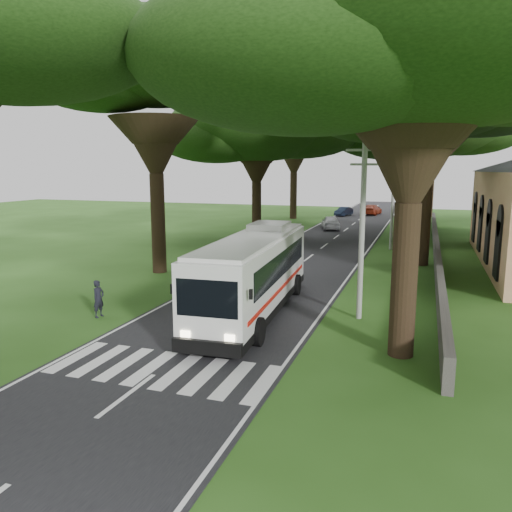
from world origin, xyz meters
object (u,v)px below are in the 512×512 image
object	(u,v)px
pole_near	(362,226)
pole_far	(404,189)
coach_bus	(254,272)
pedestrian	(99,299)
pole_mid	(393,199)
distant_car_a	(331,222)
distant_car_b	(344,211)
distant_car_c	(372,210)

from	to	relation	value
pole_near	pole_far	size ratio (longest dim) A/B	1.00
coach_bus	pedestrian	xyz separation A→B (m)	(-6.44, -2.82, -1.09)
pole_mid	distant_car_a	bearing A→B (deg)	121.36
pole_far	pedestrian	world-z (taller)	pole_far
distant_car_b	distant_car_c	xyz separation A→B (m)	(3.54, 2.97, 0.11)
distant_car_b	pole_near	bearing A→B (deg)	-63.43
distant_car_a	pedestrian	bearing A→B (deg)	67.94
pole_mid	distant_car_c	world-z (taller)	pole_mid
pedestrian	coach_bus	bearing A→B (deg)	-59.92
pole_far	distant_car_c	bearing A→B (deg)	113.67
pole_far	distant_car_a	size ratio (longest dim) A/B	1.81
distant_car_c	pedestrian	xyz separation A→B (m)	(-6.45, -54.30, 0.10)
distant_car_b	pedestrian	xyz separation A→B (m)	(-2.91, -51.33, 0.22)
pedestrian	pole_near	bearing A→B (deg)	-65.77
pole_far	distant_car_b	bearing A→B (deg)	136.75
pole_near	distant_car_c	xyz separation A→B (m)	(-4.70, 50.72, -3.44)
pole_near	pole_mid	bearing A→B (deg)	90.00
distant_car_c	pedestrian	size ratio (longest dim) A/B	2.90
distant_car_b	pole_mid	bearing A→B (deg)	-56.68
coach_bus	distant_car_b	bearing A→B (deg)	90.41
coach_bus	pedestrian	world-z (taller)	coach_bus
distant_car_a	distant_car_b	xyz separation A→B (m)	(-1.12, 16.06, -0.16)
pole_near	pole_far	distance (m)	40.00
distant_car_c	coach_bus	bearing A→B (deg)	97.15
pedestrian	pole_mid	bearing A→B (deg)	-18.88
coach_bus	pedestrian	size ratio (longest dim) A/B	7.27
pole_far	distant_car_c	size ratio (longest dim) A/B	1.63
pole_far	distant_car_a	world-z (taller)	pole_far
pole_mid	coach_bus	bearing A→B (deg)	-102.77
coach_bus	distant_car_a	size ratio (longest dim) A/B	2.78
pole_far	distant_car_c	distance (m)	12.20
pole_near	coach_bus	world-z (taller)	pole_near
coach_bus	distant_car_b	world-z (taller)	coach_bus
pole_near	pole_far	xyz separation A→B (m)	(0.00, 40.00, 0.00)
distant_car_a	coach_bus	bearing A→B (deg)	78.71
pole_near	distant_car_b	distance (m)	48.59
pole_far	distant_car_b	xyz separation A→B (m)	(-8.24, 7.75, -3.55)
distant_car_b	distant_car_c	distance (m)	4.62
pole_mid	distant_car_c	bearing A→B (deg)	98.70
coach_bus	distant_car_a	distance (m)	32.56
distant_car_a	distant_car_c	distance (m)	19.19
distant_car_a	distant_car_b	bearing A→B (deg)	-101.58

